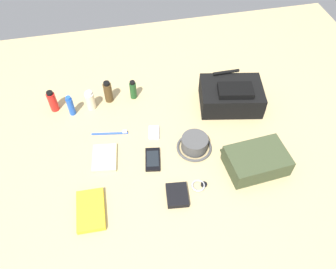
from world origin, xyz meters
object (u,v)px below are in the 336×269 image
paperback_novel (91,210)px  notepad (105,158)px  bucket_hat (194,144)px  sunscreen_spray (53,101)px  toiletry_pouch (256,160)px  backpack (231,96)px  lotion_bottle (90,100)px  shampoo_bottle (133,90)px  cologne_bottle (108,92)px  toothbrush (112,133)px  wallet (177,195)px  cell_phone (153,159)px  wristwatch (199,185)px  media_player (154,132)px  deodorant_spray (71,106)px

paperback_novel → notepad: paperback_novel is taller
bucket_hat → sunscreen_spray: sunscreen_spray is taller
sunscreen_spray → toiletry_pouch: bearing=-31.9°
backpack → bucket_hat: size_ratio=2.08×
lotion_bottle → toiletry_pouch: bearing=-36.9°
backpack → shampoo_bottle: 0.51m
cologne_bottle → notepad: (-0.06, -0.38, -0.05)m
notepad → bucket_hat: bearing=3.7°
toothbrush → wallet: size_ratio=1.60×
lotion_bottle → cell_phone: (0.25, -0.40, -0.05)m
sunscreen_spray → wallet: 0.81m
cologne_bottle → wallet: cologne_bottle is taller
toiletry_pouch → notepad: (-0.66, 0.18, -0.04)m
cell_phone → wristwatch: bearing=-45.9°
sunscreen_spray → notepad: bearing=-59.0°
backpack → notepad: bearing=-162.2°
notepad → shampoo_bottle: bearing=70.3°
paperback_novel → wallet: (0.36, -0.01, 0.00)m
sunscreen_spray → paperback_novel: 0.64m
shampoo_bottle → media_player: 0.28m
toothbrush → notepad: size_ratio=1.18×
lotion_bottle → cologne_bottle: size_ratio=0.88×
cologne_bottle → paperback_novel: bearing=-102.4°
toiletry_pouch → shampoo_bottle: shampoo_bottle is taller
shampoo_bottle → toothbrush: shampoo_bottle is taller
deodorant_spray → cologne_bottle: (0.19, 0.06, 0.00)m
cologne_bottle → wallet: bearing=-70.8°
paperback_novel → bucket_hat: bearing=24.6°
lotion_bottle → sunscreen_spray: bearing=171.7°
wristwatch → media_player: bearing=112.2°
toiletry_pouch → paperback_novel: bearing=-174.3°
backpack → sunscreen_spray: (-0.90, 0.15, -0.01)m
paperback_novel → media_player: 0.49m
deodorant_spray → cell_phone: size_ratio=0.87×
lotion_bottle → media_player: lotion_bottle is taller
bucket_hat → notepad: size_ratio=1.11×
backpack → wallet: size_ratio=3.15×
toiletry_pouch → cologne_bottle: size_ratio=2.20×
sunscreen_spray → notepad: 0.44m
shampoo_bottle → wristwatch: shampoo_bottle is taller
toiletry_pouch → wristwatch: toiletry_pouch is taller
cologne_bottle → lotion_bottle: bearing=-159.3°
toothbrush → toiletry_pouch: bearing=-27.6°
shampoo_bottle → wristwatch: bearing=-72.0°
cell_phone → deodorant_spray: bearing=133.0°
bucket_hat → shampoo_bottle: (-0.23, 0.40, 0.02)m
toiletry_pouch → wallet: (-0.38, -0.08, -0.03)m
wristwatch → wallet: wallet is taller
paperback_novel → wallet: size_ratio=1.71×
lotion_bottle → wallet: (0.32, -0.60, -0.04)m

